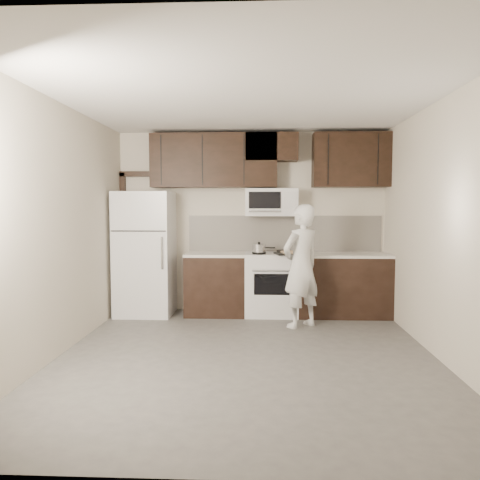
# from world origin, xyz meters

# --- Properties ---
(floor) EXTENTS (4.50, 4.50, 0.00)m
(floor) POSITION_xyz_m (0.00, 0.00, 0.00)
(floor) COLOR #4E4C49
(floor) RESTS_ON ground
(back_wall) EXTENTS (4.00, 0.00, 4.00)m
(back_wall) POSITION_xyz_m (0.00, 2.25, 1.35)
(back_wall) COLOR beige
(back_wall) RESTS_ON ground
(ceiling) EXTENTS (4.50, 4.50, 0.00)m
(ceiling) POSITION_xyz_m (0.00, 0.00, 2.70)
(ceiling) COLOR white
(ceiling) RESTS_ON back_wall
(counter_run) EXTENTS (2.95, 0.64, 0.91)m
(counter_run) POSITION_xyz_m (0.60, 1.94, 0.46)
(counter_run) COLOR black
(counter_run) RESTS_ON floor
(stove) EXTENTS (0.76, 0.66, 0.94)m
(stove) POSITION_xyz_m (0.30, 1.94, 0.46)
(stove) COLOR silver
(stove) RESTS_ON floor
(backsplash) EXTENTS (2.90, 0.02, 0.54)m
(backsplash) POSITION_xyz_m (0.50, 2.24, 1.18)
(backsplash) COLOR silver
(backsplash) RESTS_ON counter_run
(upper_cabinets) EXTENTS (3.48, 0.35, 0.78)m
(upper_cabinets) POSITION_xyz_m (0.21, 2.08, 2.28)
(upper_cabinets) COLOR black
(upper_cabinets) RESTS_ON back_wall
(microwave) EXTENTS (0.76, 0.42, 0.40)m
(microwave) POSITION_xyz_m (0.30, 2.06, 1.65)
(microwave) COLOR silver
(microwave) RESTS_ON upper_cabinets
(refrigerator) EXTENTS (0.80, 0.76, 1.80)m
(refrigerator) POSITION_xyz_m (-1.55, 1.89, 0.90)
(refrigerator) COLOR silver
(refrigerator) RESTS_ON floor
(door_trim) EXTENTS (0.50, 0.08, 2.12)m
(door_trim) POSITION_xyz_m (-1.92, 2.21, 1.25)
(door_trim) COLOR black
(door_trim) RESTS_ON floor
(saucepan) EXTENTS (0.32, 0.19, 0.18)m
(saucepan) POSITION_xyz_m (0.12, 1.79, 0.98)
(saucepan) COLOR silver
(saucepan) RESTS_ON stove
(baking_tray) EXTENTS (0.48, 0.40, 0.02)m
(baking_tray) POSITION_xyz_m (0.57, 1.77, 0.92)
(baking_tray) COLOR black
(baking_tray) RESTS_ON counter_run
(pizza) EXTENTS (0.34, 0.34, 0.02)m
(pizza) POSITION_xyz_m (0.57, 1.77, 0.94)
(pizza) COLOR beige
(pizza) RESTS_ON baking_tray
(person) EXTENTS (0.70, 0.67, 1.62)m
(person) POSITION_xyz_m (0.68, 1.26, 0.81)
(person) COLOR white
(person) RESTS_ON floor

